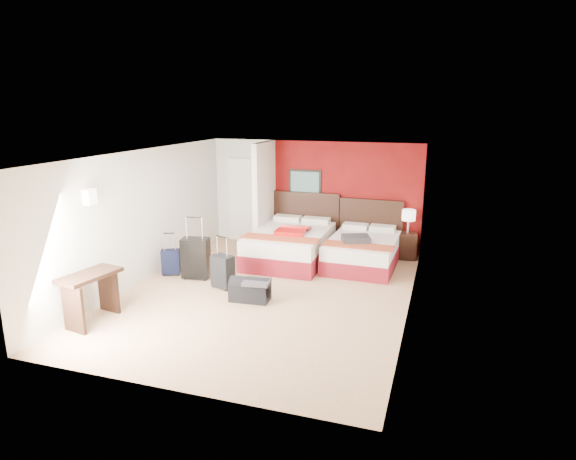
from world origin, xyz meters
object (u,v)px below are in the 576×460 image
at_px(bed_left, 290,246).
at_px(duffel_bag, 250,291).
at_px(suitcase_navy, 171,263).
at_px(suitcase_black, 196,259).
at_px(bed_right, 362,252).
at_px(nightstand, 407,246).
at_px(desk, 92,298).
at_px(red_suitcase_open, 293,230).
at_px(table_lamp, 408,222).
at_px(suitcase_charcoal, 223,273).

relative_size(bed_left, duffel_bag, 3.29).
bearing_deg(suitcase_navy, suitcase_black, -26.42).
xyz_separation_m(bed_right, duffel_bag, (-1.53, -2.49, -0.12)).
xyz_separation_m(suitcase_black, suitcase_navy, (-0.57, 0.01, -0.14)).
bearing_deg(nightstand, desk, -138.06).
bearing_deg(red_suitcase_open, suitcase_navy, -146.79).
relative_size(bed_left, nightstand, 3.90).
distance_m(nightstand, suitcase_black, 4.61).
xyz_separation_m(table_lamp, suitcase_navy, (-4.38, -2.58, -0.59)).
relative_size(nightstand, suitcase_black, 0.74).
bearing_deg(red_suitcase_open, suitcase_charcoal, -115.67).
bearing_deg(bed_left, nightstand, 22.04).
height_order(table_lamp, suitcase_charcoal, table_lamp).
distance_m(suitcase_black, suitcase_charcoal, 0.80).
height_order(bed_left, suitcase_navy, bed_left).
relative_size(bed_right, nightstand, 3.44).
bearing_deg(bed_left, desk, -117.25).
distance_m(red_suitcase_open, suitcase_black, 2.17).
relative_size(bed_left, table_lamp, 4.26).
bearing_deg(nightstand, bed_right, -141.46).
height_order(suitcase_charcoal, suitcase_navy, suitcase_charcoal).
height_order(bed_left, desk, desk).
distance_m(bed_right, table_lamp, 1.30).
distance_m(bed_left, table_lamp, 2.64).
bearing_deg(duffel_bag, suitcase_navy, 155.48).
bearing_deg(bed_right, suitcase_charcoal, -135.41).
height_order(red_suitcase_open, suitcase_charcoal, red_suitcase_open).
xyz_separation_m(red_suitcase_open, suitcase_black, (-1.51, -1.52, -0.33)).
xyz_separation_m(bed_right, suitcase_navy, (-3.54, -1.75, -0.05)).
height_order(suitcase_black, duffel_bag, suitcase_black).
distance_m(bed_right, suitcase_navy, 3.95).
relative_size(nightstand, table_lamp, 1.09).
bearing_deg(red_suitcase_open, suitcase_black, -137.45).
bearing_deg(suitcase_black, nightstand, 24.11).
distance_m(bed_left, red_suitcase_open, 0.41).
bearing_deg(suitcase_navy, desk, -115.41).
distance_m(suitcase_charcoal, duffel_bag, 0.82).
height_order(nightstand, desk, desk).
relative_size(bed_right, table_lamp, 3.76).
distance_m(nightstand, table_lamp, 0.55).
distance_m(red_suitcase_open, nightstand, 2.57).
xyz_separation_m(bed_right, table_lamp, (0.85, 0.83, 0.54)).
bearing_deg(suitcase_navy, bed_left, 14.00).
relative_size(bed_left, desk, 2.35).
relative_size(nightstand, suitcase_navy, 1.17).
distance_m(table_lamp, desk, 6.57).
bearing_deg(suitcase_charcoal, bed_right, 61.92).
distance_m(suitcase_navy, duffel_bag, 2.14).
bearing_deg(nightstand, bed_left, -163.85).
xyz_separation_m(bed_right, desk, (-3.55, -4.04, 0.10)).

